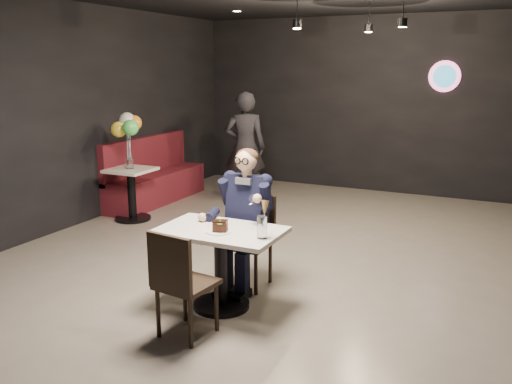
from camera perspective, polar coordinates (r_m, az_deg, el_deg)
The scene contains 17 objects.
floor at distance 5.67m, azimuth 3.99°, elevation -9.38°, with size 9.00×9.00×0.00m, color slate.
wall_sign at distance 9.42m, azimuth 19.24°, elevation 11.43°, with size 0.50×0.06×0.50m, color pink, non-canonical shape.
pendant_lights at distance 7.17m, azimuth 10.62°, elevation 18.63°, with size 1.40×1.20×0.36m, color black.
main_table at distance 4.98m, azimuth -3.71°, elevation -8.04°, with size 1.10×0.70×0.75m, color white.
chair_far at distance 5.41m, azimuth -0.87°, elevation -5.31°, with size 0.42×0.46×0.92m, color black.
chair_near at distance 4.50m, azimuth -7.30°, elevation -9.35°, with size 0.42×0.46×0.92m, color black.
seated_man at distance 5.33m, azimuth -0.88°, elevation -2.66°, with size 0.60×0.80×1.44m, color black.
dessert_plate at distance 4.76m, azimuth -3.97°, elevation -4.19°, with size 0.22×0.22×0.01m, color white.
cake_slice at distance 4.75m, azimuth -3.78°, elevation -3.61°, with size 0.12×0.10×0.09m, color black.
mint_leaf at distance 4.69m, azimuth -3.86°, elevation -3.35°, with size 0.06×0.04×0.01m, color #297E2D.
sundae_glass at distance 4.57m, azimuth 0.64°, elevation -3.73°, with size 0.09×0.09×0.19m, color silver.
wafer_cone at distance 4.56m, azimuth 0.94°, elevation -1.76°, with size 0.07×0.07×0.14m, color tan.
booth_bench at distance 8.87m, azimuth -10.52°, elevation 2.26°, with size 0.53×2.10×1.05m, color #4C1017.
side_table at distance 7.94m, azimuth -12.94°, elevation -0.30°, with size 0.59×0.59×0.73m, color white.
balloon_vase at distance 7.85m, azimuth -13.11°, elevation 2.96°, with size 0.10×0.10×0.15m, color silver.
balloon_bunch at distance 7.79m, azimuth -13.27°, elevation 5.90°, with size 0.40×0.40×0.66m, color yellow.
passerby at distance 8.72m, azimuth -1.14°, elevation 4.73°, with size 0.65×0.43×1.78m, color black.
Camera 1 is at (1.90, -4.88, 2.18)m, focal length 38.00 mm.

